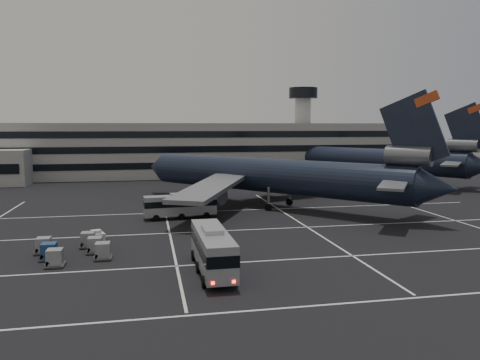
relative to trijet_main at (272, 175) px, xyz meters
name	(u,v)px	position (x,y,z in m)	size (l,w,h in m)	color
ground	(222,239)	(-11.44, -20.00, -5.25)	(260.00, 260.00, 0.00)	black
lane_markings	(229,237)	(-10.50, -19.28, -5.24)	(90.00, 55.62, 0.01)	silver
terminal	(169,150)	(-14.39, 51.14, 1.68)	(125.00, 26.00, 24.00)	gray
hills	(204,179)	(6.55, 150.00, -17.32)	(352.00, 180.00, 44.00)	#38332B
trijet_main	(272,175)	(0.00, 0.00, 0.00)	(43.00, 46.27, 18.08)	black
trijet_far	(369,159)	(32.33, 30.07, 0.18)	(37.60, 50.96, 18.08)	black
bus_near	(212,248)	(-14.30, -32.37, -2.98)	(3.10, 11.81, 4.15)	#999CA1
bus_far	(180,205)	(-15.45, -6.63, -3.24)	(10.57, 3.40, 3.67)	#999CA1
tug_b	(98,236)	(-25.77, -18.31, -4.64)	(1.96, 2.45, 1.38)	silver
uld_cluster	(73,248)	(-27.69, -24.49, -4.42)	(8.64, 9.30, 1.69)	#2D2D30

